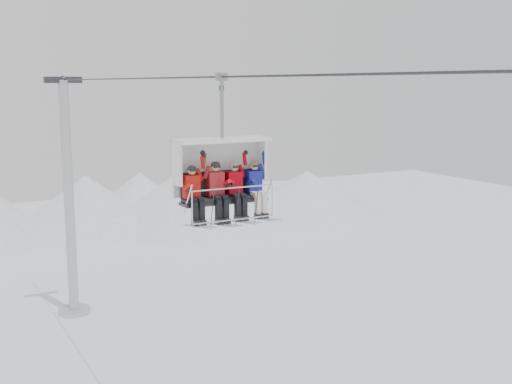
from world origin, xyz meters
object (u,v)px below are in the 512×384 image
lift_tower_right (70,215)px  skier_center_left (217,188)px  chairlift_carrier (220,169)px  skier_far_left (193,192)px  skier_center_right (236,188)px  skier_far_right (255,186)px

lift_tower_right → skier_center_left: size_ratio=7.55×
chairlift_carrier → skier_far_left: bearing=-162.2°
skier_center_right → skier_far_right: bearing=-0.2°
skier_center_left → skier_center_right: 0.58m
lift_tower_right → chairlift_carrier: lift_tower_right is taller
lift_tower_right → skier_far_right: 20.71m
lift_tower_right → chairlift_carrier: (0.00, -19.89, 4.96)m
skier_far_left → skier_far_right: skier_far_left is taller
skier_center_left → skier_center_right: size_ratio=1.04×
skier_far_left → skier_center_left: size_ratio=0.94×
skier_center_right → skier_far_right: skier_center_right is taller
chairlift_carrier → skier_center_left: size_ratio=2.23×
chairlift_carrier → skier_center_left: (-0.26, -0.30, -0.48)m
skier_center_left → skier_far_left: bearing=-179.4°
lift_tower_right → chairlift_carrier: 20.50m
skier_far_left → lift_tower_right: bearing=87.3°
chairlift_carrier → skier_center_right: size_ratio=2.33×
lift_tower_right → skier_center_left: 20.69m
chairlift_carrier → lift_tower_right: bearing=90.0°
chairlift_carrier → skier_center_left: bearing=-130.2°
chairlift_carrier → skier_center_right: chairlift_carrier is taller
chairlift_carrier → skier_far_left: size_ratio=2.36×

